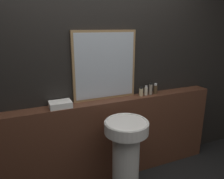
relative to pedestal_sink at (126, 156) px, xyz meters
name	(u,v)px	position (x,y,z in m)	size (l,w,h in m)	color
wall_back	(98,75)	(-0.08, 0.56, 0.72)	(8.00, 0.06, 2.50)	black
vanity_counter	(103,141)	(-0.08, 0.44, -0.04)	(2.91, 0.19, 0.98)	#512D1E
pedestal_sink	(126,156)	(0.00, 0.00, 0.00)	(0.43, 0.43, 0.92)	silver
mirror	(105,66)	(-0.01, 0.51, 0.83)	(0.73, 0.03, 0.76)	#937047
towel_stack	(60,104)	(-0.54, 0.44, 0.48)	(0.22, 0.16, 0.06)	white
shampoo_bottle	(141,92)	(0.42, 0.44, 0.50)	(0.05, 0.05, 0.11)	#C6B284
conditioner_bottle	(146,91)	(0.48, 0.44, 0.50)	(0.04, 0.04, 0.12)	beige
lotion_bottle	(151,89)	(0.55, 0.44, 0.52)	(0.04, 0.04, 0.15)	gray
body_wash_bottle	(155,89)	(0.62, 0.44, 0.51)	(0.05, 0.05, 0.13)	#4C3823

